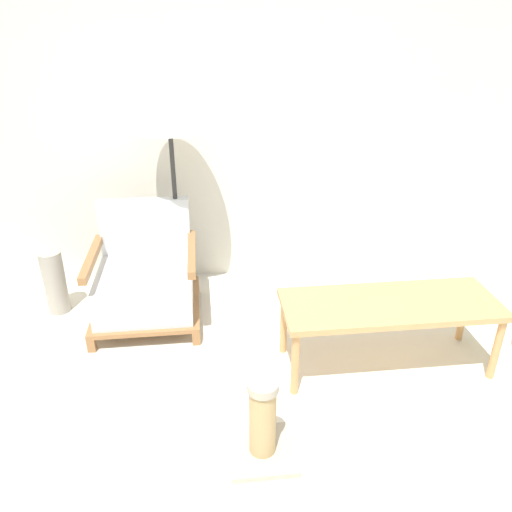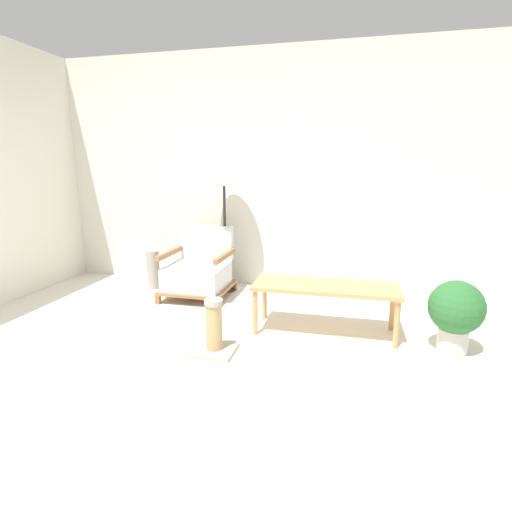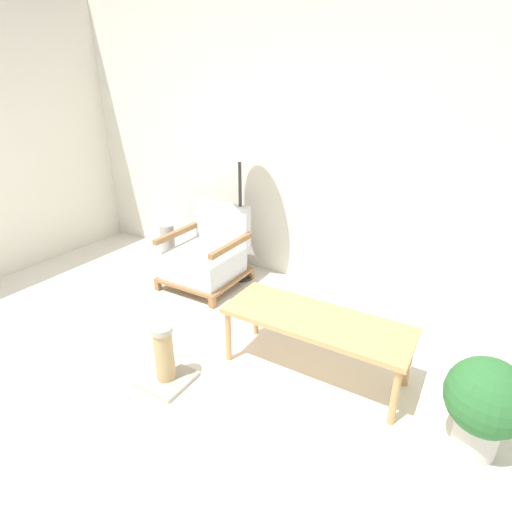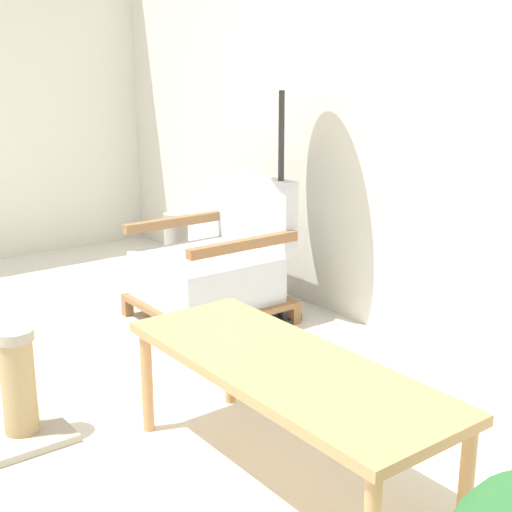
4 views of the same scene
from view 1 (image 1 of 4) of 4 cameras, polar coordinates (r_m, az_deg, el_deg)
name	(u,v)px [view 1 (image 1 of 4)]	position (r m, az deg, el deg)	size (l,w,h in m)	color
wall_back	(237,99)	(3.65, -2.16, 17.48)	(8.00, 0.06, 2.70)	silver
armchair	(146,281)	(3.42, -12.50, -2.76)	(0.70, 0.70, 0.75)	olive
floor_lamp	(169,115)	(3.32, -9.92, 15.58)	(0.50, 0.50, 1.48)	#2D2D2D
coffee_table	(390,309)	(2.94, 15.05, -5.86)	(1.23, 0.46, 0.43)	tan
vase	(55,282)	(3.70, -22.01, -2.79)	(0.15, 0.15, 0.45)	#9E998E
scratching_post	(263,428)	(2.44, 0.76, -19.01)	(0.32, 0.32, 0.43)	#B2A893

